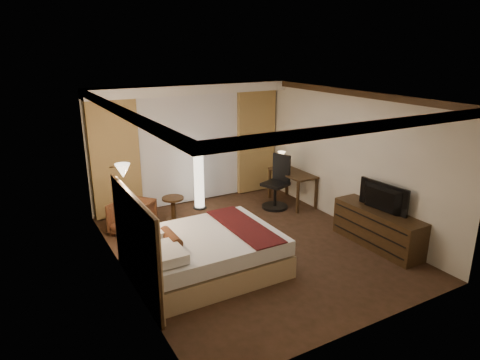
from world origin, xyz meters
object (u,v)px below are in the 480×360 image
armchair (132,215)px  side_table (173,209)px  bed (207,253)px  dresser (378,228)px  television (380,195)px  desk (292,188)px  floor_lamp (199,179)px  office_chair (275,182)px

armchair → side_table: armchair is taller
side_table → armchair: bearing=-166.7°
bed → dresser: dresser is taller
bed → dresser: bearing=-12.4°
dresser → television: (-0.03, 0.00, 0.64)m
side_table → desk: (2.73, -0.42, 0.13)m
armchair → desk: 3.65m
side_table → desk: desk is taller
armchair → television: 4.62m
armchair → side_table: (0.92, 0.22, -0.11)m
side_table → television: bearing=-47.1°
side_table → floor_lamp: (0.75, 0.35, 0.44)m
desk → dresser: 2.53m
dresser → side_table: bearing=133.2°
armchair → floor_lamp: (1.67, 0.56, 0.33)m
office_chair → dresser: 2.56m
armchair → side_table: size_ratio=1.45×
bed → side_table: (0.30, 2.28, -0.08)m
floor_lamp → dresser: floor_lamp is taller
floor_lamp → office_chair: (1.47, -0.82, -0.09)m
bed → office_chair: bearing=35.6°
bed → office_chair: (2.52, 1.81, 0.27)m
television → dresser: bearing=-94.6°
office_chair → bed: bearing=-164.6°
floor_lamp → armchair: bearing=-161.4°
bed → armchair: 2.15m
desk → television: (0.02, -2.53, 0.61)m
dresser → office_chair: bearing=102.5°
desk → side_table: bearing=171.2°
floor_lamp → dresser: 3.89m
bed → armchair: size_ratio=3.11×
office_chair → dresser: size_ratio=0.68×
desk → television: television is taller
side_table → office_chair: office_chair is taller
office_chair → television: size_ratio=1.19×
floor_lamp → desk: 2.14m
bed → armchair: (-0.63, 2.06, 0.03)m
side_table → office_chair: 2.30m
desk → dresser: bearing=-88.9°
armchair → bed: bearing=-23.8°
bed → television: size_ratio=2.21×
floor_lamp → office_chair: 1.69m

